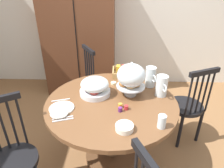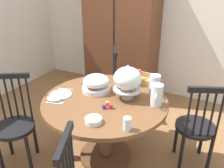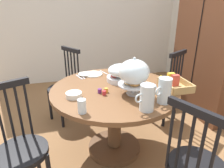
% 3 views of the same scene
% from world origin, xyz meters
% --- Properties ---
extents(ground_plane, '(10.00, 10.00, 0.00)m').
position_xyz_m(ground_plane, '(0.00, 0.00, 0.00)').
color(ground_plane, brown).
extents(wall_back, '(4.80, 0.06, 2.60)m').
position_xyz_m(wall_back, '(0.00, 1.83, 1.30)').
color(wall_back, silver).
rests_on(wall_back, ground_plane).
extents(wooden_armoire, '(1.18, 0.60, 1.96)m').
position_xyz_m(wooden_armoire, '(-0.68, 1.50, 0.98)').
color(wooden_armoire, brown).
rests_on(wooden_armoire, ground_plane).
extents(dining_table, '(1.23, 1.23, 0.74)m').
position_xyz_m(dining_table, '(-0.11, -0.07, 0.53)').
color(dining_table, brown).
rests_on(dining_table, ground_plane).
extents(windsor_chair_near_window, '(0.44, 0.44, 0.97)m').
position_xyz_m(windsor_chair_near_window, '(0.74, 0.28, 0.45)').
color(windsor_chair_near_window, black).
rests_on(windsor_chair_near_window, ground_plane).
extents(windsor_chair_by_cabinet, '(0.45, 0.46, 0.97)m').
position_xyz_m(windsor_chair_by_cabinet, '(-0.56, 0.73, 0.45)').
color(windsor_chair_by_cabinet, black).
rests_on(windsor_chair_by_cabinet, ground_plane).
extents(windsor_chair_facing_door, '(0.46, 0.46, 0.97)m').
position_xyz_m(windsor_chair_facing_door, '(-0.90, -0.54, 0.45)').
color(windsor_chair_facing_door, black).
rests_on(windsor_chair_facing_door, ground_plane).
extents(pastry_stand_with_dome, '(0.28, 0.28, 0.34)m').
position_xyz_m(pastry_stand_with_dome, '(0.07, 0.05, 0.94)').
color(pastry_stand_with_dome, silver).
rests_on(pastry_stand_with_dome, dining_table).
extents(fruit_platter_covered, '(0.30, 0.30, 0.18)m').
position_xyz_m(fruit_platter_covered, '(-0.28, 0.05, 0.83)').
color(fruit_platter_covered, silver).
rests_on(fruit_platter_covered, dining_table).
extents(orange_juice_pitcher, '(0.11, 0.19, 0.21)m').
position_xyz_m(orange_juice_pitcher, '(0.36, 0.05, 0.83)').
color(orange_juice_pitcher, silver).
rests_on(orange_juice_pitcher, dining_table).
extents(milk_pitcher, '(0.11, 0.18, 0.21)m').
position_xyz_m(milk_pitcher, '(0.28, 0.24, 0.84)').
color(milk_pitcher, silver).
rests_on(milk_pitcher, dining_table).
extents(cereal_basket, '(0.32, 0.30, 0.12)m').
position_xyz_m(cereal_basket, '(0.02, 0.48, 0.78)').
color(cereal_basket, tan).
rests_on(cereal_basket, dining_table).
extents(china_plate_large, '(0.22, 0.22, 0.01)m').
position_xyz_m(china_plate_large, '(-0.55, -0.21, 0.75)').
color(china_plate_large, white).
rests_on(china_plate_large, dining_table).
extents(china_plate_small, '(0.15, 0.15, 0.01)m').
position_xyz_m(china_plate_small, '(-0.54, -0.30, 0.76)').
color(china_plate_small, white).
rests_on(china_plate_small, china_plate_large).
extents(cereal_bowl, '(0.14, 0.14, 0.04)m').
position_xyz_m(cereal_bowl, '(-0.00, -0.47, 0.76)').
color(cereal_bowl, white).
rests_on(cereal_bowl, dining_table).
extents(drinking_glass, '(0.06, 0.06, 0.11)m').
position_xyz_m(drinking_glass, '(0.28, -0.43, 0.80)').
color(drinking_glass, silver).
rests_on(drinking_glass, dining_table).
extents(butter_dish, '(0.06, 0.06, 0.02)m').
position_xyz_m(butter_dish, '(-0.10, 0.27, 0.75)').
color(butter_dish, beige).
rests_on(butter_dish, dining_table).
extents(jam_jar_strawberry, '(0.04, 0.04, 0.04)m').
position_xyz_m(jam_jar_strawberry, '(0.02, -0.20, 0.76)').
color(jam_jar_strawberry, '#B7282D').
rests_on(jam_jar_strawberry, dining_table).
extents(jam_jar_apricot, '(0.04, 0.04, 0.04)m').
position_xyz_m(jam_jar_apricot, '(-0.03, -0.17, 0.76)').
color(jam_jar_apricot, orange).
rests_on(jam_jar_apricot, dining_table).
extents(jam_jar_grape, '(0.04, 0.04, 0.04)m').
position_xyz_m(jam_jar_grape, '(-0.03, -0.23, 0.76)').
color(jam_jar_grape, '#5B2366').
rests_on(jam_jar_grape, dining_table).
extents(table_knife, '(0.17, 0.07, 0.01)m').
position_xyz_m(table_knife, '(-0.50, -0.34, 0.74)').
color(table_knife, silver).
rests_on(table_knife, dining_table).
extents(dinner_fork, '(0.17, 0.07, 0.01)m').
position_xyz_m(dinner_fork, '(-0.50, -0.37, 0.74)').
color(dinner_fork, silver).
rests_on(dinner_fork, dining_table).
extents(soup_spoon, '(0.17, 0.07, 0.01)m').
position_xyz_m(soup_spoon, '(-0.59, -0.08, 0.74)').
color(soup_spoon, silver).
rests_on(soup_spoon, dining_table).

